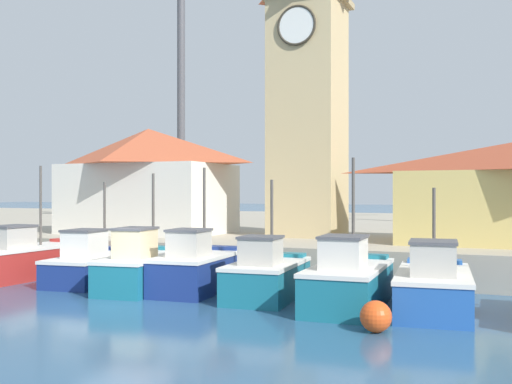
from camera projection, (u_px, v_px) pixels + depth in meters
ground_plane at (126, 303)px, 18.82m from camera, size 300.00×300.00×0.00m
quay_wharf at (342, 232)px, 42.89m from camera, size 120.00×40.00×1.33m
fishing_boat_left_inner at (28, 259)px, 24.36m from camera, size 2.15×5.25×4.60m
fishing_boat_mid_left at (95, 264)px, 23.16m from camera, size 2.57×5.04×3.89m
fishing_boat_center at (145, 267)px, 21.55m from camera, size 2.42×5.02×4.19m
fishing_boat_mid_right at (197, 269)px, 21.08m from camera, size 2.27×4.49×4.38m
fishing_boat_right_inner at (267, 276)px, 19.64m from camera, size 2.31×4.27×3.91m
fishing_boat_right_outer at (349, 281)px, 18.13m from camera, size 2.27×5.03×4.58m
fishing_boat_far_right at (434, 286)px, 17.49m from camera, size 2.57×5.08×3.63m
clock_tower at (308, 82)px, 29.47m from camera, size 3.76×3.76×16.04m
warehouse_left at (148, 179)px, 31.74m from camera, size 8.63×5.78×5.53m
port_crane_far at (184, 102)px, 42.49m from camera, size 4.05×9.02×22.35m
mooring_buoy at (376, 317)px, 14.87m from camera, size 0.80×0.80×0.80m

